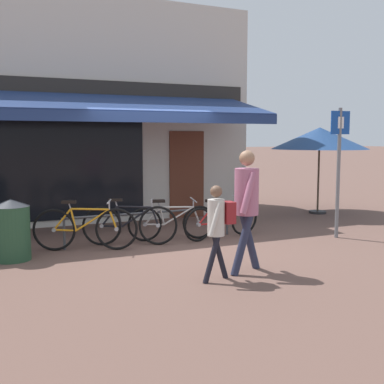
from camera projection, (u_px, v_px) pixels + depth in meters
ground_plane at (172, 246)px, 8.65m from camera, size 160.00×160.00×0.00m
shop_front at (69, 113)px, 11.85m from camera, size 8.37×4.97×5.09m
bike_rack_rail at (152, 217)px, 9.00m from camera, size 3.32×0.04×0.57m
bicycle_orange at (85, 228)px, 8.29m from camera, size 1.70×0.75×0.88m
bicycle_black at (130, 224)px, 8.72m from camera, size 1.64×0.73×0.86m
bicycle_silver at (172, 222)px, 9.13m from camera, size 1.68×0.56×0.79m
bicycle_red at (222, 220)px, 9.29m from camera, size 1.76×0.52×0.80m
pedestrian_adult at (246, 198)px, 6.89m from camera, size 0.60×0.57×1.78m
pedestrian_child at (218, 220)px, 6.49m from camera, size 0.48×0.36×1.32m
litter_bin at (11, 230)px, 7.62m from camera, size 0.59×0.59×0.98m
parking_sign at (339, 159)px, 9.24m from camera, size 0.44×0.07×2.51m
cafe_parasol at (320, 139)px, 12.22m from camera, size 2.45×2.45×2.20m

